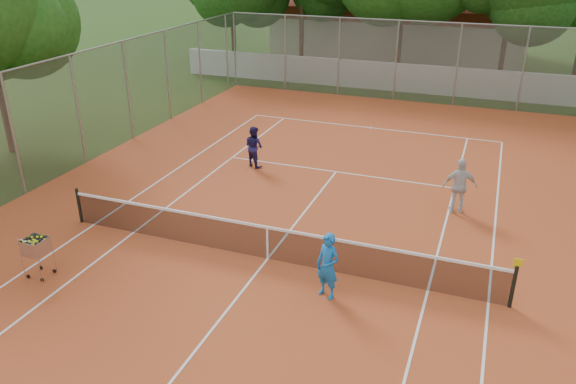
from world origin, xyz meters
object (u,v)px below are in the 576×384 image
(clubhouse, at_px, (400,24))
(player_far_right, at_px, (460,186))
(player_far_left, at_px, (254,147))
(ball_hopper, at_px, (38,256))
(player_near, at_px, (328,266))
(tennis_net, at_px, (267,242))

(clubhouse, bearing_deg, player_far_right, -75.44)
(player_far_left, distance_m, ball_hopper, 8.85)
(player_near, xyz_separation_m, ball_hopper, (-6.86, -1.68, -0.24))
(tennis_net, height_order, player_far_left, player_far_left)
(tennis_net, xyz_separation_m, player_far_right, (4.34, 4.59, 0.37))
(clubhouse, height_order, player_far_left, clubhouse)
(player_far_left, distance_m, player_far_right, 7.44)
(tennis_net, relative_size, player_near, 7.34)
(player_far_right, distance_m, ball_hopper, 11.81)
(player_far_right, bearing_deg, tennis_net, 31.47)
(player_far_left, bearing_deg, player_near, 147.38)
(tennis_net, xyz_separation_m, clubhouse, (-2.00, 29.00, 1.69))
(player_far_left, height_order, ball_hopper, player_far_left)
(tennis_net, height_order, player_far_right, player_far_right)
(ball_hopper, bearing_deg, tennis_net, 52.56)
(clubhouse, relative_size, player_far_right, 9.53)
(clubhouse, relative_size, player_near, 10.14)
(tennis_net, xyz_separation_m, ball_hopper, (-4.93, -2.72, 0.08))
(player_far_right, bearing_deg, clubhouse, -90.60)
(player_far_left, relative_size, player_far_right, 0.87)
(clubhouse, distance_m, player_far_right, 25.25)
(player_far_left, bearing_deg, ball_hopper, 99.39)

